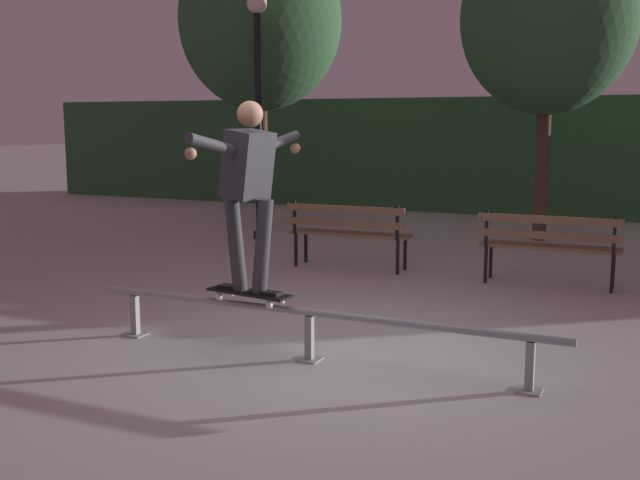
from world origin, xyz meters
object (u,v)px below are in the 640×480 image
object	(u,v)px
grind_rail	(309,320)
tree_behind_benches	(549,18)
skateboard	(250,293)
lamp_post_left	(258,85)
park_bench_leftmost	(348,228)
tree_far_left	(260,21)
skateboarder	(248,180)
park_bench_left_center	(549,241)

from	to	relation	value
grind_rail	tree_behind_benches	size ratio (longest dim) A/B	0.81
skateboard	tree_behind_benches	bearing A→B (deg)	80.39
grind_rail	lamp_post_left	xyz separation A→B (m)	(-3.51, 5.47, 2.15)
park_bench_leftmost	lamp_post_left	bearing A→B (deg)	141.99
park_bench_leftmost	lamp_post_left	world-z (taller)	lamp_post_left
skateboard	tree_behind_benches	distance (m)	7.95
park_bench_leftmost	tree_far_left	world-z (taller)	tree_far_left
skateboarder	skateboard	bearing A→B (deg)	171.06
grind_rail	skateboarder	xyz separation A→B (m)	(-0.54, -0.00, 1.10)
tree_far_left	tree_behind_benches	xyz separation A→B (m)	(5.02, 0.20, -0.20)
park_bench_leftmost	park_bench_left_center	xyz separation A→B (m)	(2.52, 0.00, 0.00)
grind_rail	skateboarder	size ratio (longest dim) A/B	2.62
skateboarder	tree_behind_benches	world-z (taller)	tree_behind_benches
skateboard	lamp_post_left	size ratio (longest dim) A/B	0.21
grind_rail	park_bench_left_center	xyz separation A→B (m)	(1.33, 3.65, 0.21)
skateboard	park_bench_left_center	size ratio (longest dim) A/B	0.50
park_bench_left_center	lamp_post_left	distance (m)	5.53
grind_rail	tree_behind_benches	xyz separation A→B (m)	(0.68, 7.26, 3.17)
tree_behind_benches	park_bench_leftmost	bearing A→B (deg)	-117.45
park_bench_left_center	tree_behind_benches	distance (m)	4.71
park_bench_left_center	lamp_post_left	world-z (taller)	lamp_post_left
grind_rail	park_bench_left_center	world-z (taller)	park_bench_left_center
park_bench_leftmost	lamp_post_left	size ratio (longest dim) A/B	0.41
park_bench_left_center	lamp_post_left	xyz separation A→B (m)	(-4.84, 1.81, 1.94)
tree_far_left	tree_behind_benches	bearing A→B (deg)	2.27
grind_rail	tree_far_left	distance (m)	8.94
skateboard	park_bench_leftmost	xyz separation A→B (m)	(-0.64, 3.65, 0.04)
skateboarder	lamp_post_left	distance (m)	6.31
tree_far_left	tree_behind_benches	world-z (taller)	tree_far_left
lamp_post_left	park_bench_left_center	bearing A→B (deg)	-20.53
skateboarder	tree_behind_benches	size ratio (longest dim) A/B	0.31
park_bench_leftmost	tree_behind_benches	bearing A→B (deg)	62.55
park_bench_leftmost	tree_behind_benches	world-z (taller)	tree_behind_benches
skateboarder	park_bench_left_center	distance (m)	4.20
skateboard	skateboarder	xyz separation A→B (m)	(0.00, -0.00, 0.94)
grind_rail	park_bench_left_center	size ratio (longest dim) A/B	2.53
skateboarder	tree_far_left	world-z (taller)	tree_far_left
tree_behind_benches	skateboarder	bearing A→B (deg)	-99.59
skateboard	tree_far_left	distance (m)	8.63
skateboarder	lamp_post_left	world-z (taller)	lamp_post_left
tree_far_left	tree_behind_benches	size ratio (longest dim) A/B	1.06
skateboarder	tree_behind_benches	xyz separation A→B (m)	(1.23, 7.26, 2.06)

